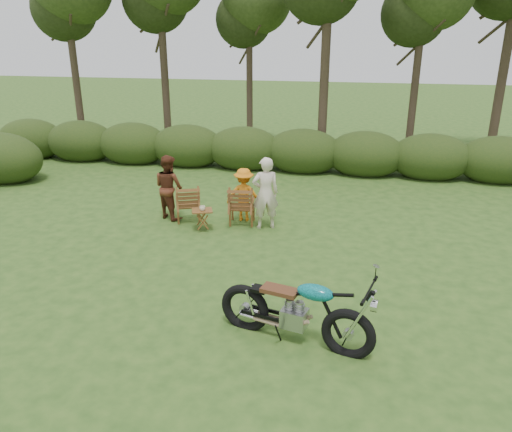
% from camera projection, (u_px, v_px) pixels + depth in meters
% --- Properties ---
extents(ground, '(80.00, 80.00, 0.00)m').
position_uv_depth(ground, '(243.00, 309.00, 8.33)').
color(ground, '#264717').
rests_on(ground, ground).
extents(tree_line, '(22.52, 11.62, 8.14)m').
position_uv_depth(tree_line, '(325.00, 49.00, 15.85)').
color(tree_line, '#35281C').
rests_on(tree_line, ground).
extents(motorcycle, '(2.45, 1.41, 1.31)m').
position_uv_depth(motorcycle, '(294.00, 339.00, 7.52)').
color(motorcycle, '#0EB7BC').
rests_on(motorcycle, ground).
extents(lawn_chair_right, '(0.73, 0.73, 0.96)m').
position_uv_depth(lawn_chair_right, '(242.00, 223.00, 12.04)').
color(lawn_chair_right, brown).
rests_on(lawn_chair_right, ground).
extents(lawn_chair_left, '(0.82, 0.82, 0.92)m').
position_uv_depth(lawn_chair_left, '(189.00, 220.00, 12.24)').
color(lawn_chair_left, '#5C3117').
rests_on(lawn_chair_left, ground).
extents(side_table, '(0.59, 0.55, 0.49)m').
position_uv_depth(side_table, '(202.00, 220.00, 11.56)').
color(side_table, brown).
rests_on(side_table, ground).
extents(cup, '(0.15, 0.15, 0.11)m').
position_uv_depth(cup, '(202.00, 208.00, 11.42)').
color(cup, beige).
rests_on(cup, side_table).
extents(adult_a, '(0.73, 0.60, 1.71)m').
position_uv_depth(adult_a, '(265.00, 228.00, 11.78)').
color(adult_a, beige).
rests_on(adult_a, ground).
extents(adult_b, '(0.97, 0.90, 1.58)m').
position_uv_depth(adult_b, '(171.00, 217.00, 12.43)').
color(adult_b, '#562918').
rests_on(adult_b, ground).
extents(child, '(0.90, 0.58, 1.31)m').
position_uv_depth(child, '(244.00, 220.00, 12.26)').
color(child, orange).
rests_on(child, ground).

